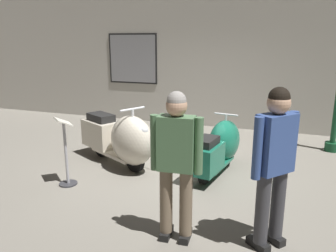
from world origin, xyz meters
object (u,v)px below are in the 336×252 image
object	(u,v)px
scooter_0	(122,139)
scooter_1	(219,146)
visitor_1	(176,157)
visitor_0	(274,158)
info_stanchion	(66,157)

from	to	relation	value
scooter_0	scooter_1	distance (m)	1.71
scooter_1	visitor_1	world-z (taller)	visitor_1
visitor_0	info_stanchion	world-z (taller)	visitor_0
scooter_1	info_stanchion	world-z (taller)	info_stanchion
scooter_1	visitor_1	size ratio (longest dim) A/B	0.96
visitor_1	info_stanchion	bearing A→B (deg)	63.36
scooter_0	visitor_0	size ratio (longest dim) A/B	1.05
scooter_0	visitor_0	distance (m)	3.11
visitor_0	info_stanchion	xyz separation A→B (m)	(-3.04, 0.63, -0.57)
scooter_1	visitor_0	xyz separation A→B (m)	(0.93, -2.00, 0.58)
scooter_0	visitor_1	size ratio (longest dim) A/B	1.09
scooter_0	visitor_0	world-z (taller)	visitor_0
scooter_0	visitor_1	bearing A→B (deg)	-21.16
visitor_0	info_stanchion	bearing A→B (deg)	28.13
visitor_0	visitor_1	size ratio (longest dim) A/B	1.04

